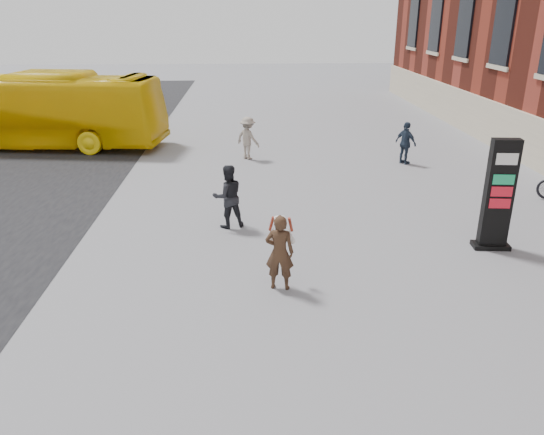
{
  "coord_description": "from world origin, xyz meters",
  "views": [
    {
      "loc": [
        -0.87,
        -9.94,
        5.27
      ],
      "look_at": [
        -0.35,
        0.62,
        1.16
      ],
      "focal_mm": 35.0,
      "sensor_mm": 36.0,
      "label": 1
    }
  ],
  "objects_px": {
    "info_pylon": "(499,195)",
    "pedestrian_c": "(406,143)",
    "woman": "(280,251)",
    "pedestrian_b": "(248,138)",
    "pedestrian_a": "(228,196)",
    "bus": "(29,110)"
  },
  "relations": [
    {
      "from": "info_pylon",
      "to": "pedestrian_b",
      "type": "distance_m",
      "value": 10.29
    },
    {
      "from": "info_pylon",
      "to": "pedestrian_c",
      "type": "height_order",
      "value": "info_pylon"
    },
    {
      "from": "woman",
      "to": "pedestrian_b",
      "type": "xyz_separation_m",
      "value": [
        -0.57,
        10.25,
        -0.01
      ]
    },
    {
      "from": "woman",
      "to": "pedestrian_a",
      "type": "bearing_deg",
      "value": -61.62
    },
    {
      "from": "woman",
      "to": "bus",
      "type": "relative_size",
      "value": 0.15
    },
    {
      "from": "woman",
      "to": "pedestrian_c",
      "type": "xyz_separation_m",
      "value": [
        5.21,
        9.24,
        -0.04
      ]
    },
    {
      "from": "info_pylon",
      "to": "woman",
      "type": "xyz_separation_m",
      "value": [
        -5.17,
        -1.72,
        -0.51
      ]
    },
    {
      "from": "pedestrian_a",
      "to": "woman",
      "type": "bearing_deg",
      "value": 90.86
    },
    {
      "from": "info_pylon",
      "to": "pedestrian_c",
      "type": "distance_m",
      "value": 7.54
    },
    {
      "from": "pedestrian_b",
      "to": "pedestrian_c",
      "type": "bearing_deg",
      "value": -148.35
    },
    {
      "from": "bus",
      "to": "pedestrian_b",
      "type": "height_order",
      "value": "bus"
    },
    {
      "from": "pedestrian_a",
      "to": "pedestrian_b",
      "type": "distance_m",
      "value": 6.9
    },
    {
      "from": "woman",
      "to": "pedestrian_a",
      "type": "xyz_separation_m",
      "value": [
        -1.12,
        3.37,
        0.02
      ]
    },
    {
      "from": "info_pylon",
      "to": "pedestrian_a",
      "type": "height_order",
      "value": "info_pylon"
    },
    {
      "from": "bus",
      "to": "pedestrian_c",
      "type": "height_order",
      "value": "bus"
    },
    {
      "from": "pedestrian_c",
      "to": "bus",
      "type": "bearing_deg",
      "value": 42.67
    },
    {
      "from": "woman",
      "to": "pedestrian_c",
      "type": "height_order",
      "value": "woman"
    },
    {
      "from": "info_pylon",
      "to": "pedestrian_c",
      "type": "xyz_separation_m",
      "value": [
        0.04,
        7.52,
        -0.54
      ]
    },
    {
      "from": "bus",
      "to": "pedestrian_a",
      "type": "relative_size",
      "value": 6.56
    },
    {
      "from": "info_pylon",
      "to": "pedestrian_c",
      "type": "relative_size",
      "value": 1.7
    },
    {
      "from": "pedestrian_a",
      "to": "pedestrian_c",
      "type": "height_order",
      "value": "pedestrian_a"
    },
    {
      "from": "pedestrian_a",
      "to": "info_pylon",
      "type": "bearing_deg",
      "value": 147.76
    }
  ]
}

